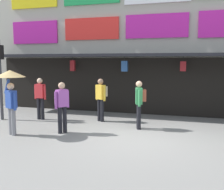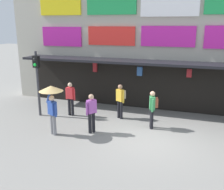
{
  "view_description": "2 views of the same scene",
  "coord_description": "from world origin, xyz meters",
  "px_view_note": "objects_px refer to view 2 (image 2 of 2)",
  "views": [
    {
      "loc": [
        1.65,
        -7.94,
        2.37
      ],
      "look_at": [
        -1.27,
        1.65,
        1.11
      ],
      "focal_mm": 43.8,
      "sensor_mm": 36.0,
      "label": 1
    },
    {
      "loc": [
        1.59,
        -9.4,
        4.47
      ],
      "look_at": [
        -2.02,
        1.31,
        1.34
      ],
      "focal_mm": 41.77,
      "sensor_mm": 36.0,
      "label": 2
    }
  ],
  "objects_px": {
    "pedestrian_with_umbrella": "(51,96)",
    "pedestrian_in_green": "(91,111)",
    "traffic_light_near": "(37,73)",
    "pedestrian_in_black": "(71,97)",
    "pedestrian_in_purple": "(121,99)",
    "pedestrian_in_white": "(153,107)"
  },
  "relations": [
    {
      "from": "pedestrian_with_umbrella",
      "to": "pedestrian_in_green",
      "type": "distance_m",
      "value": 1.73
    },
    {
      "from": "traffic_light_near",
      "to": "pedestrian_in_black",
      "type": "xyz_separation_m",
      "value": [
        1.49,
        0.49,
        -1.19
      ]
    },
    {
      "from": "traffic_light_near",
      "to": "pedestrian_in_black",
      "type": "bearing_deg",
      "value": 18.29
    },
    {
      "from": "traffic_light_near",
      "to": "pedestrian_in_purple",
      "type": "relative_size",
      "value": 1.9
    },
    {
      "from": "pedestrian_in_black",
      "to": "pedestrian_in_purple",
      "type": "relative_size",
      "value": 1.0
    },
    {
      "from": "pedestrian_with_umbrella",
      "to": "pedestrian_in_green",
      "type": "bearing_deg",
      "value": 25.55
    },
    {
      "from": "pedestrian_with_umbrella",
      "to": "pedestrian_in_purple",
      "type": "height_order",
      "value": "pedestrian_with_umbrella"
    },
    {
      "from": "pedestrian_with_umbrella",
      "to": "pedestrian_in_purple",
      "type": "distance_m",
      "value": 3.49
    },
    {
      "from": "traffic_light_near",
      "to": "pedestrian_with_umbrella",
      "type": "relative_size",
      "value": 1.54
    },
    {
      "from": "traffic_light_near",
      "to": "pedestrian_in_black",
      "type": "height_order",
      "value": "traffic_light_near"
    },
    {
      "from": "pedestrian_in_green",
      "to": "pedestrian_in_purple",
      "type": "xyz_separation_m",
      "value": [
        0.64,
        2.05,
        0.04
      ]
    },
    {
      "from": "pedestrian_with_umbrella",
      "to": "pedestrian_in_black",
      "type": "xyz_separation_m",
      "value": [
        -0.39,
        2.33,
        -0.69
      ]
    },
    {
      "from": "traffic_light_near",
      "to": "pedestrian_in_purple",
      "type": "height_order",
      "value": "traffic_light_near"
    },
    {
      "from": "pedestrian_in_green",
      "to": "traffic_light_near",
      "type": "bearing_deg",
      "value": 160.77
    },
    {
      "from": "pedestrian_in_black",
      "to": "pedestrian_in_green",
      "type": "relative_size",
      "value": 1.0
    },
    {
      "from": "traffic_light_near",
      "to": "pedestrian_in_green",
      "type": "xyz_separation_m",
      "value": [
        3.3,
        -1.15,
        -1.19
      ]
    },
    {
      "from": "pedestrian_in_white",
      "to": "pedestrian_in_green",
      "type": "relative_size",
      "value": 1.0
    },
    {
      "from": "pedestrian_in_white",
      "to": "pedestrian_in_purple",
      "type": "relative_size",
      "value": 1.0
    },
    {
      "from": "pedestrian_with_umbrella",
      "to": "pedestrian_in_black",
      "type": "bearing_deg",
      "value": 99.5
    },
    {
      "from": "pedestrian_in_white",
      "to": "pedestrian_with_umbrella",
      "type": "bearing_deg",
      "value": -152.19
    },
    {
      "from": "traffic_light_near",
      "to": "pedestrian_with_umbrella",
      "type": "height_order",
      "value": "traffic_light_near"
    },
    {
      "from": "pedestrian_in_black",
      "to": "pedestrian_with_umbrella",
      "type": "bearing_deg",
      "value": -80.5
    }
  ]
}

